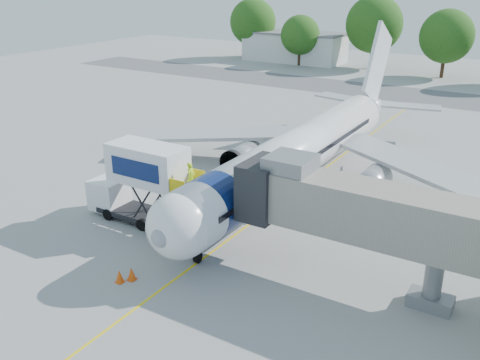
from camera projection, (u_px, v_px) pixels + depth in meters
The scene contains 14 objects.
ground at pixel (275, 205), 38.47m from camera, with size 160.00×160.00×0.00m, color #9C9C99.
guidance_line at pixel (275, 205), 38.47m from camera, with size 0.15×70.00×0.01m, color yellow.
taxiway_strip at pixel (422, 96), 71.78m from camera, with size 120.00×10.00×0.01m, color #59595B.
aircraft at pixel (302, 151), 40.66m from camera, with size 34.17×37.73×11.35m.
jet_bridge at pixel (350, 209), 27.44m from camera, with size 13.90×3.20×6.60m.
catering_hiloader at pixel (141, 184), 34.96m from camera, with size 8.50×2.44×5.50m.
ground_tug at pixel (170, 356), 22.18m from camera, with size 4.26×2.88×1.56m.
safety_cone_a at pixel (120, 276), 28.85m from camera, with size 0.47×0.47×0.75m.
safety_cone_b at pixel (132, 274), 29.08m from camera, with size 0.48×0.48×0.77m.
outbuilding_left at pixel (295, 47), 98.73m from camera, with size 18.40×8.40×5.30m.
tree_a at pixel (253, 22), 100.86m from camera, with size 8.66×8.66×11.04m.
tree_b at pixel (300, 35), 93.28m from camera, with size 6.82×6.82×8.70m.
tree_c at pixel (374, 24), 89.54m from camera, with size 9.49×9.49×12.10m.
tree_d at pixel (447, 36), 82.03m from camera, with size 8.20×8.20×10.46m.
Camera 1 is at (16.25, -31.27, 15.76)m, focal length 40.00 mm.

